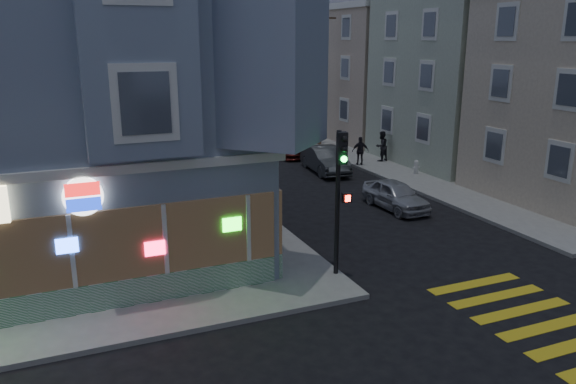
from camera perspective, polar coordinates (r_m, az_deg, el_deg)
ground at (r=13.85m, az=1.53°, el=-16.30°), size 120.00×120.00×0.00m
sidewalk_ne at (r=44.35m, az=16.72°, el=5.38°), size 24.00×42.00×0.15m
corner_building at (r=21.80m, az=-26.03°, el=10.02°), size 14.60×14.60×11.40m
row_house_b at (r=36.23m, az=20.05°, el=11.51°), size 12.00×8.60×10.50m
row_house_c at (r=43.34m, az=11.82°, el=11.59°), size 12.00×8.60×9.00m
row_house_d at (r=50.98m, az=6.04°, el=13.18°), size 12.00×8.60×10.50m
utility_pole at (r=38.70m, az=3.28°, el=11.68°), size 2.20×0.30×9.00m
street_tree_near at (r=44.29m, az=0.05°, el=11.05°), size 3.00×3.00×5.30m
street_tree_far at (r=51.75m, az=-3.45°, el=11.65°), size 3.00×3.00×5.30m
pedestrian_a at (r=34.02m, az=9.47°, el=4.61°), size 1.02×0.89×1.79m
pedestrian_b at (r=32.78m, az=7.36°, el=4.16°), size 1.04×0.70×1.64m
parked_car_a at (r=25.01m, az=10.87°, el=-0.31°), size 1.60×3.74×1.26m
parked_car_b at (r=31.39m, az=3.79°, el=3.30°), size 1.95×4.52×1.45m
parked_car_c at (r=35.95m, az=-0.28°, el=4.75°), size 2.01×4.52×1.29m
parked_car_d at (r=41.10m, az=-1.61°, el=6.22°), size 3.08×5.60×1.49m
traffic_signal at (r=16.78m, az=5.34°, el=1.27°), size 0.55×0.51×4.51m
fire_hydrant at (r=31.22m, az=12.90°, el=2.54°), size 0.44×0.25×0.76m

